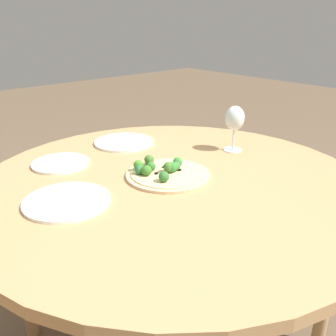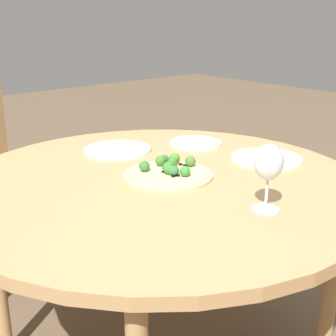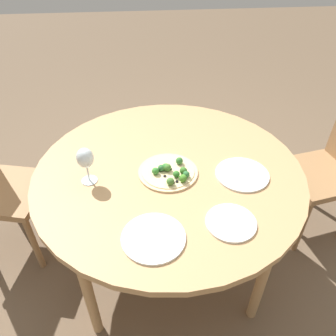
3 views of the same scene
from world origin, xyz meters
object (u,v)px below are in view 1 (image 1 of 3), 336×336
pizza (166,172)px  plate_near (67,201)px  plate_side (124,142)px  plate_far (61,163)px  wine_glass (235,119)px

pizza → plate_near: 0.35m
plate_side → plate_near: bearing=127.3°
pizza → plate_side: bearing=-14.5°
pizza → plate_far: size_ratio=1.38×
wine_glass → pizza: bearing=92.3°
pizza → plate_near: (0.04, 0.35, -0.01)m
plate_far → plate_side: same height
pizza → plate_side: pizza is taller
wine_glass → plate_near: (0.03, 0.72, -0.12)m
pizza → plate_near: size_ratio=1.13×
plate_near → plate_far: size_ratio=1.22×
pizza → plate_side: 0.39m
pizza → plate_near: pizza is taller
plate_near → plate_far: 0.32m
wine_glass → plate_near: size_ratio=0.72×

